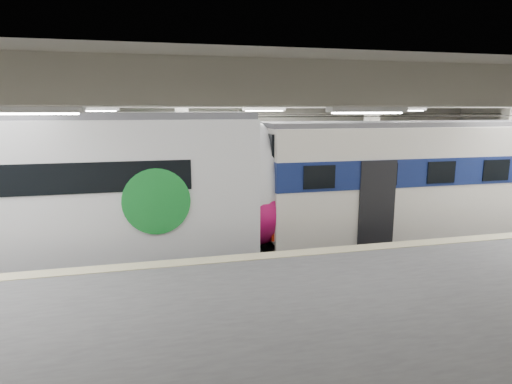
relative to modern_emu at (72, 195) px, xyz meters
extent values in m
cube|color=black|center=(6.59, 0.00, -2.43)|extent=(36.00, 24.00, 0.10)
cube|color=silver|center=(6.59, 0.00, 3.17)|extent=(36.00, 24.00, 0.20)
cube|color=beige|center=(6.59, 10.00, 0.37)|extent=(30.00, 0.10, 5.50)
cube|color=#4F4F52|center=(6.59, -6.50, -1.83)|extent=(30.00, 7.00, 1.10)
cube|color=#C9BD8E|center=(6.59, -3.25, -1.27)|extent=(30.00, 0.50, 0.02)
cube|color=beige|center=(3.59, 3.00, 0.37)|extent=(0.50, 0.50, 5.50)
cube|color=beige|center=(11.59, 3.00, 0.37)|extent=(0.50, 0.50, 5.50)
cube|color=beige|center=(18.59, 3.00, 0.37)|extent=(0.50, 0.50, 5.50)
cube|color=beige|center=(6.59, 0.00, 2.87)|extent=(30.00, 18.00, 0.50)
cube|color=#59544C|center=(6.59, 0.00, -2.30)|extent=(30.00, 1.52, 0.16)
cube|color=#59544C|center=(6.59, 5.50, -2.30)|extent=(30.00, 1.52, 0.16)
cylinder|color=black|center=(6.59, 0.00, 2.32)|extent=(30.00, 0.03, 0.03)
cylinder|color=black|center=(6.59, 5.50, 2.32)|extent=(30.00, 0.03, 0.03)
cube|color=white|center=(6.59, -2.00, 2.54)|extent=(26.00, 8.40, 0.12)
cube|color=white|center=(-1.37, 0.00, 0.19)|extent=(13.85, 3.09, 4.16)
ellipsoid|color=white|center=(5.56, 0.00, 0.19)|extent=(2.45, 3.03, 4.07)
ellipsoid|color=#BF0F5A|center=(5.68, 0.00, -0.72)|extent=(2.60, 3.09, 2.49)
cylinder|color=#198E31|center=(2.51, -1.57, -0.01)|extent=(1.92, 0.06, 1.92)
cube|color=#4C4C51|center=(-1.37, 0.00, 2.37)|extent=(13.85, 2.53, 0.20)
cube|color=black|center=(-1.37, 0.00, -2.03)|extent=(13.85, 2.16, 0.70)
cube|color=white|center=(12.85, 0.00, 0.04)|extent=(13.53, 2.97, 3.85)
cube|color=navy|center=(12.85, 0.00, 0.50)|extent=(13.57, 3.03, 0.94)
cube|color=red|center=(6.05, 0.00, -0.50)|extent=(0.08, 2.52, 2.12)
cube|color=black|center=(6.05, 0.00, 1.12)|extent=(0.08, 2.37, 1.39)
cube|color=#4C4C51|center=(12.85, 0.00, 2.05)|extent=(13.53, 2.31, 0.16)
cube|color=black|center=(12.85, 0.00, -2.03)|extent=(13.53, 2.08, 0.70)
cube|color=white|center=(2.13, 5.50, -0.11)|extent=(13.11, 2.93, 3.54)
cube|color=#198E31|center=(2.13, 5.50, 0.35)|extent=(13.15, 2.98, 0.75)
cube|color=#4C4C51|center=(2.13, 5.50, 1.75)|extent=(13.10, 2.46, 0.16)
cube|color=black|center=(2.13, 5.50, -2.08)|extent=(13.10, 2.65, 0.60)
camera|label=1|loc=(2.49, -13.76, 2.58)|focal=30.00mm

